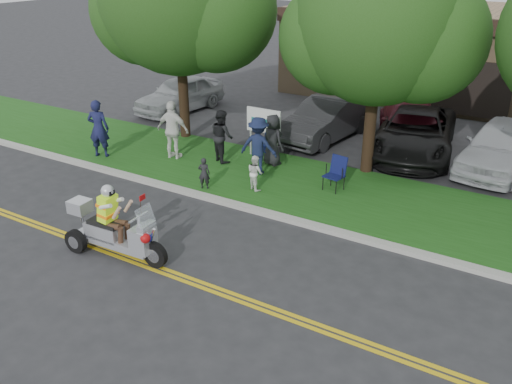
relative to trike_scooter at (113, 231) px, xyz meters
The scene contains 24 objects.
ground 2.83m from the trike_scooter, 10.27° to the left, with size 120.00×120.00×0.00m, color #28282B.
centerline_near 2.79m from the trike_scooter, ahead, with size 60.00×0.10×0.01m, color gold.
centerline_far 2.79m from the trike_scooter, ahead, with size 60.00×0.10×0.01m, color gold.
curb 4.50m from the trike_scooter, 52.50° to the left, with size 60.00×0.25×0.12m, color #A8A89E.
grass_verge 6.33m from the trike_scooter, 64.48° to the left, with size 60.00×4.00×0.10m, color #1C4E14.
commercial_building 20.08m from the trike_scooter, 76.38° to the left, with size 18.00×8.20×4.00m.
tree_left 9.41m from the trike_scooter, 116.32° to the left, with size 6.62×5.40×7.78m.
tree_mid 9.22m from the trike_scooter, 67.05° to the left, with size 5.88×4.80×7.05m.
business_sign 7.12m from the trike_scooter, 91.47° to the left, with size 1.25×0.06×1.75m.
trike_scooter is the anchor object (origin of this frame).
lawn_chair_a 6.59m from the trike_scooter, 63.32° to the left, with size 0.60×0.62×0.98m.
lawn_chair_b 6.88m from the trike_scooter, 89.15° to the left, with size 0.59×0.61×0.93m.
spectator_adult_left 6.55m from the trike_scooter, 138.44° to the left, with size 0.70×0.46×1.92m, color #181B45.
spectator_adult_mid 6.19m from the trike_scooter, 100.72° to the left, with size 0.83×0.65×1.70m, color black.
spectator_adult_right 6.10m from the trike_scooter, 116.01° to the left, with size 1.13×0.47×1.93m, color white.
spectator_chair_a 5.79m from the trike_scooter, 85.88° to the left, with size 1.15×0.66×1.78m, color #161E3E.
spectator_chair_b 6.66m from the trike_scooter, 86.33° to the left, with size 0.81×0.53×1.65m, color black.
child_left 3.96m from the trike_scooter, 94.75° to the left, with size 0.34×0.22×0.94m, color black.
child_right 4.76m from the trike_scooter, 78.24° to the left, with size 0.50×0.39×1.03m, color white.
parked_car_far_left 12.11m from the trike_scooter, 121.25° to the left, with size 1.76×4.38×1.49m, color #A2A5A9.
parked_car_left 10.16m from the trike_scooter, 86.01° to the left, with size 1.60×4.60×1.52m, color #272729.
parked_car_mid 10.97m from the trike_scooter, 68.89° to the left, with size 2.52×5.46×1.52m, color black.
parked_car_right 11.71m from the trike_scooter, 72.52° to the left, with size 2.10×5.16×1.50m, color #571420.
parked_car_far_right 12.19m from the trike_scooter, 56.57° to the left, with size 1.89×4.70×1.60m, color #B9BBC1.
Camera 1 is at (5.71, -8.14, 6.52)m, focal length 38.00 mm.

